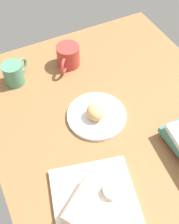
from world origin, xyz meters
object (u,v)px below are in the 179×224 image
Objects in this scene: sauce_cup at (112,191)px; second_mug at (68,56)px; round_plate at (97,116)px; scone_pastry at (95,112)px; breakfast_wrap at (81,202)px; coffee_mug at (14,73)px; square_plate at (95,201)px.

sauce_cup is 59.52cm from second_mug.
second_mug reaches higher than round_plate.
scone_pastry is 0.55× the size of second_mug.
sauce_cup reaches higher than round_plate.
sauce_cup is (28.17, -9.31, 2.19)cm from round_plate.
scone_pastry is 31.04cm from second_mug.
scone_pastry is 32.66cm from breakfast_wrap.
round_plate is 29.75cm from sauce_cup.
sauce_cup is at bearing -18.29° from round_plate.
second_mug is at bearing 125.79° from breakfast_wrap.
sauce_cup is 59.88cm from coffee_mug.
breakfast_wrap is (-0.21, -4.42, 3.74)cm from square_plate.
round_plate is 3.93× the size of sauce_cup.
square_plate is at bearing 6.08° from coffee_mug.
breakfast_wrap is at bearing -34.06° from scone_pastry.
second_mug reaches higher than sauce_cup.
breakfast_wrap reaches higher than scone_pastry.
second_mug reaches higher than coffee_mug.
square_plate is at bearing -16.11° from second_mug.
sauce_cup is 0.40× the size of breakfast_wrap.
second_mug reaches higher than square_plate.
coffee_mug is 23.03cm from second_mug.
sauce_cup is at bearing -10.93° from second_mug.
scone_pastry is 0.51× the size of breakfast_wrap.
sauce_cup is at bearing 53.22° from breakfast_wrap.
sauce_cup is at bearing 87.32° from square_plate.
breakfast_wrap is (27.71, -19.25, 3.84)cm from round_plate.
round_plate is 1.57× the size of breakfast_wrap.
round_plate is at bearing 111.10° from breakfast_wrap.
square_plate is at bearing -26.97° from scone_pastry.
scone_pastry is at bearing 163.12° from sauce_cup.
round_plate is 37.29cm from coffee_mug.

